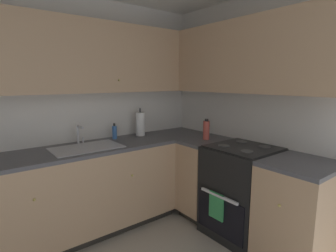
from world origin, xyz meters
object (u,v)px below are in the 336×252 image
at_px(oven_range, 242,190).
at_px(soap_bottle, 115,132).
at_px(paper_towel_roll, 140,124).
at_px(oil_bottle, 206,130).

height_order(oven_range, soap_bottle, soap_bottle).
xyz_separation_m(oven_range, paper_towel_roll, (-0.49, 1.13, 0.59)).
distance_m(oven_range, oil_bottle, 0.74).
height_order(oven_range, paper_towel_roll, paper_towel_roll).
bearing_deg(paper_towel_roll, oil_bottle, -53.59).
xyz_separation_m(oven_range, oil_bottle, (-0.02, 0.50, 0.55)).
bearing_deg(oven_range, oil_bottle, 92.12).
relative_size(oven_range, soap_bottle, 5.94).
distance_m(paper_towel_roll, oil_bottle, 0.79).
bearing_deg(paper_towel_roll, oven_range, -66.70).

